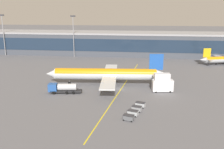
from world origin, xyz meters
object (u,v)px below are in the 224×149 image
baggage_cart_3 (140,105)px  catering_lift (162,83)px  main_airliner (106,74)px  fuel_tanker (63,88)px  baggage_cart_0 (129,117)px  baggage_cart_2 (137,109)px  baggage_cart_1 (133,113)px

baggage_cart_3 → catering_lift: bearing=65.0°
main_airliner → catering_lift: size_ratio=6.18×
main_airliner → fuel_tanker: (-12.79, -11.09, -2.34)m
baggage_cart_0 → baggage_cart_2: (1.80, 6.14, 0.00)m
baggage_cart_0 → baggage_cart_2: 6.40m
baggage_cart_2 → catering_lift: bearing=66.4°
catering_lift → baggage_cart_2: size_ratio=2.40×
fuel_tanker → baggage_cart_1: bearing=-33.1°
main_airliner → fuel_tanker: 17.09m
main_airliner → baggage_cart_0: 31.38m
fuel_tanker → baggage_cart_2: fuel_tanker is taller
baggage_cart_1 → baggage_cart_0: bearing=-106.3°
fuel_tanker → catering_lift: 32.87m
catering_lift → baggage_cart_3: size_ratio=2.40×
fuel_tanker → baggage_cart_0: 29.33m
fuel_tanker → baggage_cart_0: bearing=-39.1°
catering_lift → baggage_cart_3: bearing=-115.0°
baggage_cart_2 → baggage_cart_3: 3.20m
main_airliner → baggage_cart_2: (11.75, -23.43, -3.30)m
fuel_tanker → catering_lift: catering_lift is taller
fuel_tanker → baggage_cart_2: 27.49m
baggage_cart_2 → baggage_cart_0: bearing=-106.3°
baggage_cart_0 → baggage_cart_3: same height
baggage_cart_0 → baggage_cart_3: (2.70, 9.21, 0.00)m
baggage_cart_2 → baggage_cart_3: size_ratio=1.00×
baggage_cart_1 → baggage_cart_2: size_ratio=1.00×
catering_lift → baggage_cart_2: catering_lift is taller
main_airliner → baggage_cart_1: bearing=-67.7°
baggage_cart_0 → baggage_cart_1: 3.20m
fuel_tanker → baggage_cart_2: (24.54, -12.34, -0.96)m
baggage_cart_3 → baggage_cart_0: bearing=-106.3°
main_airliner → baggage_cart_3: 24.20m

